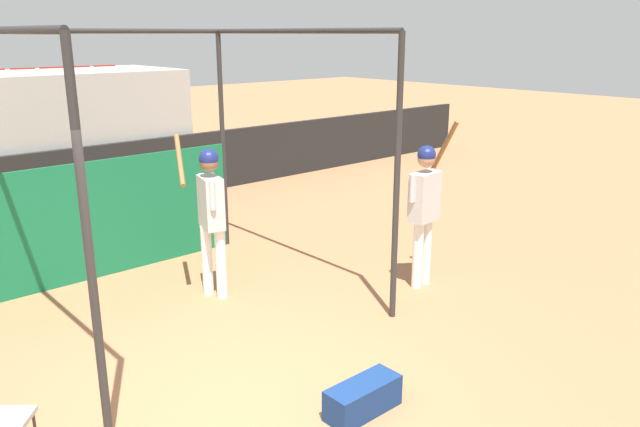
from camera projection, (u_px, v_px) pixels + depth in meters
ground_plane at (238, 417)px, 5.31m from camera, size 60.00×60.00×0.00m
batting_cage at (135, 182)px, 7.77m from camera, size 3.46×3.50×3.20m
player_batter at (210, 208)px, 7.46m from camera, size 0.55×0.88×1.96m
player_waiting at (425, 202)px, 7.78m from camera, size 0.75×0.56×2.14m
equipment_bag at (363, 398)px, 5.34m from camera, size 0.70×0.28×0.28m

